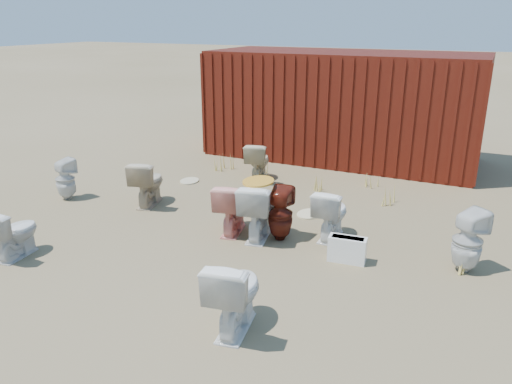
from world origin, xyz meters
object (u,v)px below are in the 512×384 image
at_px(toilet_back_beige_right, 258,161).
at_px(toilet_back_e, 468,241).
at_px(toilet_front_a, 14,233).
at_px(toilet_back_beige_left, 148,183).
at_px(toilet_front_maroon, 280,214).
at_px(toilet_back_yellowlid, 258,210).
at_px(toilet_back_a, 65,179).
at_px(loose_tank, 347,249).
at_px(toilet_front_e, 235,293).
at_px(shipping_container, 343,106).
at_px(toilet_front_pink, 232,207).
at_px(toilet_front_c, 331,213).

distance_m(toilet_back_beige_right, toilet_back_e, 4.67).
distance_m(toilet_front_a, toilet_back_beige_left, 2.46).
bearing_deg(toilet_front_maroon, toilet_back_yellowlid, 6.74).
height_order(toilet_front_a, toilet_front_maroon, toilet_front_maroon).
relative_size(toilet_back_a, loose_tank, 1.50).
distance_m(toilet_back_beige_left, loose_tank, 3.80).
xyz_separation_m(toilet_front_a, toilet_front_maroon, (3.03, 2.08, 0.05)).
bearing_deg(toilet_front_e, toilet_back_a, -35.41).
height_order(shipping_container, toilet_front_pink, shipping_container).
relative_size(toilet_front_maroon, toilet_back_yellowlid, 0.93).
height_order(toilet_front_a, loose_tank, toilet_front_a).
bearing_deg(loose_tank, toilet_front_pink, 167.78).
bearing_deg(toilet_back_yellowlid, loose_tank, 159.90).
relative_size(toilet_back_a, toilet_back_beige_right, 0.96).
bearing_deg(shipping_container, toilet_back_e, -57.28).
xyz_separation_m(toilet_back_a, toilet_back_e, (6.69, 0.20, 0.04)).
relative_size(toilet_front_maroon, toilet_back_e, 0.96).
bearing_deg(toilet_front_e, toilet_front_maroon, -88.51).
distance_m(toilet_front_pink, toilet_back_yellowlid, 0.44).
bearing_deg(toilet_front_pink, toilet_front_e, 106.44).
relative_size(toilet_back_yellowlid, loose_tank, 1.72).
bearing_deg(toilet_back_beige_left, shipping_container, -129.87).
bearing_deg(shipping_container, toilet_back_beige_right, -111.28).
distance_m(toilet_front_a, toilet_back_e, 5.98).
distance_m(toilet_front_a, toilet_back_beige_right, 4.76).
distance_m(toilet_front_c, toilet_front_e, 2.66).
bearing_deg(toilet_front_c, toilet_back_beige_left, -0.53).
relative_size(toilet_back_beige_right, toilet_back_e, 0.93).
height_order(toilet_front_e, toilet_back_a, toilet_front_e).
bearing_deg(toilet_front_a, toilet_back_a, -67.09).
distance_m(toilet_front_c, toilet_front_maroon, 0.75).
xyz_separation_m(toilet_front_a, toilet_back_a, (-1.12, 2.01, 0.02)).
bearing_deg(loose_tank, shipping_container, 101.97).
bearing_deg(toilet_back_beige_right, toilet_back_yellowlid, 102.47).
xyz_separation_m(toilet_front_c, loose_tank, (0.44, -0.65, -0.21)).
distance_m(toilet_front_a, loose_tank, 4.50).
bearing_deg(toilet_back_e, toilet_back_beige_left, 35.49).
xyz_separation_m(toilet_front_c, toilet_back_yellowlid, (-0.97, -0.45, 0.05)).
relative_size(toilet_front_maroon, toilet_back_a, 1.07).
bearing_deg(toilet_front_e, toilet_front_c, -103.91).
distance_m(toilet_front_maroon, loose_tank, 1.14).
relative_size(shipping_container, toilet_back_a, 8.02).
bearing_deg(toilet_front_maroon, loose_tank, 161.03).
relative_size(toilet_back_yellowlid, toilet_back_e, 1.03).
relative_size(shipping_container, toilet_back_beige_left, 7.45).
height_order(toilet_front_pink, loose_tank, toilet_front_pink).
height_order(toilet_front_a, toilet_back_a, toilet_back_a).
relative_size(shipping_container, toilet_front_maroon, 7.48).
bearing_deg(toilet_front_c, loose_tank, 123.14).
relative_size(toilet_front_c, toilet_front_maroon, 0.96).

